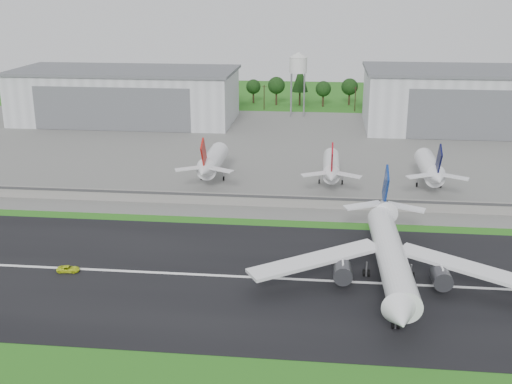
# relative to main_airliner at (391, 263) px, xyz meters

# --- Properties ---
(ground) EXTENTS (600.00, 600.00, 0.00)m
(ground) POSITION_rel_main_airliner_xyz_m (-22.15, -9.56, -4.89)
(ground) COLOR #246B19
(ground) RESTS_ON ground
(runway) EXTENTS (320.00, 60.00, 0.10)m
(runway) POSITION_rel_main_airliner_xyz_m (-22.15, 0.44, -4.84)
(runway) COLOR black
(runway) RESTS_ON ground
(runway_centerline) EXTENTS (220.00, 1.00, 0.02)m
(runway_centerline) POSITION_rel_main_airliner_xyz_m (-22.15, 0.44, -4.78)
(runway_centerline) COLOR white
(runway_centerline) RESTS_ON runway
(apron) EXTENTS (320.00, 150.00, 0.10)m
(apron) POSITION_rel_main_airliner_xyz_m (-22.15, 110.44, -4.84)
(apron) COLOR slate
(apron) RESTS_ON ground
(blast_fence) EXTENTS (240.00, 0.61, 3.50)m
(blast_fence) POSITION_rel_main_airliner_xyz_m (-22.15, 45.42, -3.09)
(blast_fence) COLOR gray
(blast_fence) RESTS_ON ground
(hangar_west) EXTENTS (97.00, 44.00, 23.20)m
(hangar_west) POSITION_rel_main_airliner_xyz_m (-102.15, 155.35, 6.74)
(hangar_west) COLOR silver
(hangar_west) RESTS_ON ground
(hangar_east) EXTENTS (102.00, 47.00, 25.20)m
(hangar_east) POSITION_rel_main_airliner_xyz_m (52.85, 155.35, 7.73)
(hangar_east) COLOR silver
(hangar_east) RESTS_ON ground
(water_tower) EXTENTS (8.40, 8.40, 29.40)m
(water_tower) POSITION_rel_main_airliner_xyz_m (-27.15, 175.44, 19.66)
(water_tower) COLOR #99999E
(water_tower) RESTS_ON ground
(utility_poles) EXTENTS (230.00, 3.00, 12.00)m
(utility_poles) POSITION_rel_main_airliner_xyz_m (-22.15, 190.44, -4.89)
(utility_poles) COLOR black
(utility_poles) RESTS_ON ground
(treeline) EXTENTS (320.00, 16.00, 22.00)m
(treeline) POSITION_rel_main_airliner_xyz_m (-22.15, 205.44, -4.89)
(treeline) COLOR black
(treeline) RESTS_ON ground
(main_airliner) EXTENTS (57.27, 59.12, 18.17)m
(main_airliner) POSITION_rel_main_airliner_xyz_m (0.00, 0.00, 0.00)
(main_airliner) COLOR white
(main_airliner) RESTS_ON runway
(ground_vehicle) EXTENTS (4.89, 2.62, 1.31)m
(ground_vehicle) POSITION_rel_main_airliner_xyz_m (-66.81, -1.20, -4.14)
(ground_vehicle) COLOR #D0E41A
(ground_vehicle) RESTS_ON runway
(parked_jet_red_a) EXTENTS (7.36, 31.29, 16.78)m
(parked_jet_red_a) POSITION_rel_main_airliner_xyz_m (-48.26, 67.01, 1.37)
(parked_jet_red_a) COLOR white
(parked_jet_red_a) RESTS_ON ground
(parked_jet_red_b) EXTENTS (7.36, 31.29, 16.33)m
(parked_jet_red_b) POSITION_rel_main_airliner_xyz_m (-11.75, 66.94, 0.96)
(parked_jet_red_b) COLOR silver
(parked_jet_red_b) RESTS_ON ground
(parked_jet_navy) EXTENTS (7.36, 31.29, 16.73)m
(parked_jet_navy) POSITION_rel_main_airliner_xyz_m (17.51, 67.00, 1.33)
(parked_jet_navy) COLOR white
(parked_jet_navy) RESTS_ON ground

